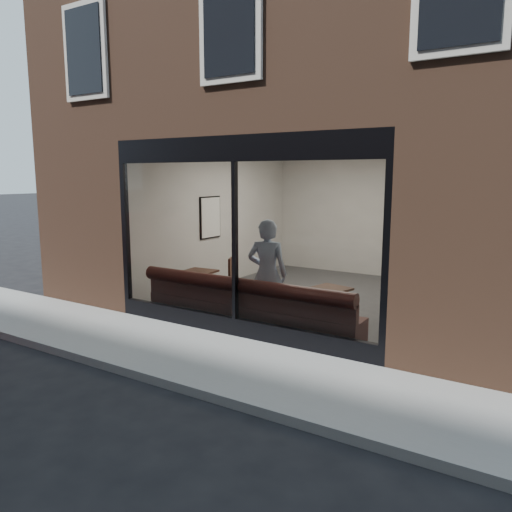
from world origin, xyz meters
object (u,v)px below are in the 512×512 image
Objects in this scene: person at (267,274)px; cafe_chair_left at (223,291)px; cafe_table_left at (198,272)px; banquette at (249,317)px; cafe_table_right at (330,289)px.

person is 4.15× the size of cafe_chair_left.
cafe_chair_left is (0.11, 0.65, -0.50)m from cafe_table_left.
cafe_chair_left is (-1.44, 1.22, 0.01)m from banquette.
cafe_table_right reaches higher than banquette.
banquette is 1.89m from cafe_chair_left.
person is 3.13× the size of cafe_table_left.
cafe_table_left is at bearing 58.56° from cafe_chair_left.
cafe_table_right is at bearing 144.33° from cafe_chair_left.
cafe_table_right reaches higher than cafe_chair_left.
banquette is 8.87× the size of cafe_chair_left.
cafe_table_left is 2.76m from cafe_table_right.
cafe_chair_left is at bearing 80.78° from cafe_table_left.
person reaches higher than cafe_chair_left.
banquette reaches higher than cafe_chair_left.
cafe_table_left is 0.82m from cafe_chair_left.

